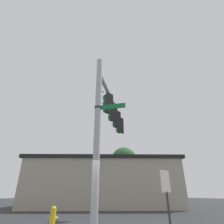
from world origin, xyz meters
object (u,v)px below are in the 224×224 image
(traffic_light_nearest_pole, at_px, (107,104))
(historical_marker, at_px, (167,191))
(traffic_light_arm_end, at_px, (119,126))
(traffic_light_mid_outer, at_px, (116,120))
(street_name_sign, at_px, (105,107))
(traffic_light_mid_inner, at_px, (112,113))
(fire_hydrant, at_px, (53,217))
(bird_flying, at_px, (101,91))

(traffic_light_nearest_pole, xyz_separation_m, historical_marker, (0.29, -2.84, -4.45))
(traffic_light_arm_end, xyz_separation_m, historical_marker, (-2.87, -4.78, -4.45))
(traffic_light_mid_outer, distance_m, traffic_light_arm_end, 1.24)
(street_name_sign, bearing_deg, traffic_light_nearest_pole, 43.12)
(traffic_light_arm_end, bearing_deg, traffic_light_nearest_pole, -148.51)
(traffic_light_mid_inner, xyz_separation_m, fire_hydrant, (-2.69, 0.90, -5.44))
(traffic_light_mid_outer, xyz_separation_m, historical_marker, (-1.82, -4.13, -4.45))
(traffic_light_nearest_pole, xyz_separation_m, traffic_light_arm_end, (3.17, 1.94, 0.00))
(fire_hydrant, bearing_deg, street_name_sign, -82.41)
(traffic_light_nearest_pole, bearing_deg, traffic_light_mid_inner, 31.49)
(traffic_light_arm_end, distance_m, historical_marker, 7.13)
(fire_hydrant, bearing_deg, traffic_light_nearest_pole, -43.32)
(traffic_light_nearest_pole, relative_size, traffic_light_mid_inner, 1.00)
(traffic_light_mid_inner, height_order, fire_hydrant, traffic_light_mid_inner)
(traffic_light_mid_outer, bearing_deg, historical_marker, -113.76)
(street_name_sign, distance_m, bird_flying, 5.52)
(traffic_light_nearest_pole, height_order, traffic_light_mid_inner, same)
(bird_flying, distance_m, historical_marker, 8.54)
(historical_marker, bearing_deg, traffic_light_nearest_pole, 95.90)
(fire_hydrant, bearing_deg, bird_flying, 11.79)
(fire_hydrant, bearing_deg, traffic_light_arm_end, 4.71)
(traffic_light_mid_outer, relative_size, street_name_sign, 1.08)
(traffic_light_arm_end, xyz_separation_m, fire_hydrant, (-4.80, -0.40, -5.44))
(traffic_light_arm_end, bearing_deg, historical_marker, -121.03)
(historical_marker, bearing_deg, street_name_sign, 133.58)
(traffic_light_arm_end, relative_size, fire_hydrant, 1.59)
(bird_flying, bearing_deg, traffic_light_arm_end, -8.16)
(traffic_light_arm_end, xyz_separation_m, street_name_sign, (-4.44, -3.13, -1.05))
(traffic_light_nearest_pole, distance_m, historical_marker, 5.29)
(traffic_light_mid_outer, distance_m, historical_marker, 6.34)
(traffic_light_mid_outer, relative_size, traffic_light_arm_end, 1.00)
(bird_flying, bearing_deg, fire_hydrant, -168.21)
(historical_marker, bearing_deg, traffic_light_arm_end, 58.97)
(traffic_light_nearest_pole, relative_size, street_name_sign, 1.08)
(street_name_sign, bearing_deg, fire_hydrant, 97.59)
(traffic_light_arm_end, distance_m, fire_hydrant, 7.27)
(traffic_light_mid_inner, height_order, bird_flying, bird_flying)
(traffic_light_mid_outer, xyz_separation_m, street_name_sign, (-3.38, -2.48, -1.05))
(traffic_light_mid_inner, bearing_deg, fire_hydrant, 161.57)
(traffic_light_mid_inner, bearing_deg, street_name_sign, -141.71)
(traffic_light_mid_inner, relative_size, traffic_light_mid_outer, 1.00)
(traffic_light_mid_inner, bearing_deg, traffic_light_arm_end, 31.49)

